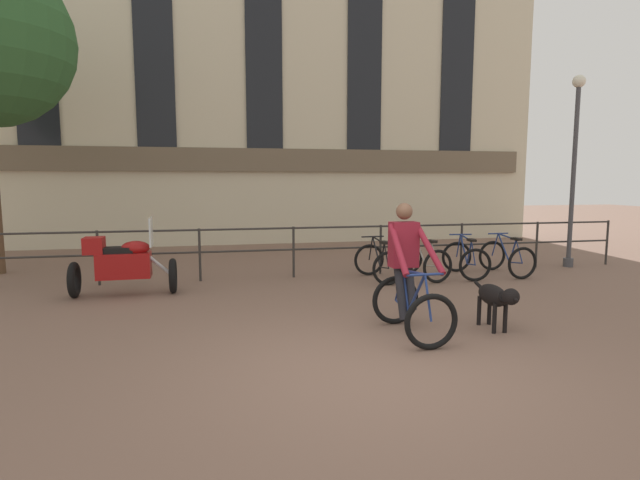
{
  "coord_description": "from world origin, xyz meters",
  "views": [
    {
      "loc": [
        -1.58,
        -4.82,
        2.0
      ],
      "look_at": [
        0.06,
        2.86,
        1.05
      ],
      "focal_mm": 28.0,
      "sensor_mm": 36.0,
      "label": 1
    }
  ],
  "objects_px": {
    "parked_bicycle_near_lamp": "(379,263)",
    "parked_bicycle_far_end": "(507,258)",
    "parked_motorcycle": "(123,264)",
    "parked_bicycle_mid_left": "(423,261)",
    "dog": "(496,297)",
    "street_lamp": "(574,161)",
    "cyclist_with_bike": "(408,276)",
    "parked_bicycle_mid_right": "(466,259)"
  },
  "relations": [
    {
      "from": "dog",
      "to": "street_lamp",
      "type": "bearing_deg",
      "value": 43.79
    },
    {
      "from": "dog",
      "to": "parked_bicycle_far_end",
      "type": "xyz_separation_m",
      "value": [
        2.41,
        3.53,
        -0.1
      ]
    },
    {
      "from": "parked_motorcycle",
      "to": "parked_bicycle_mid_right",
      "type": "xyz_separation_m",
      "value": [
        6.65,
        0.34,
        -0.2
      ]
    },
    {
      "from": "dog",
      "to": "parked_bicycle_mid_right",
      "type": "height_order",
      "value": "parked_bicycle_mid_right"
    },
    {
      "from": "parked_bicycle_mid_right",
      "to": "street_lamp",
      "type": "distance_m",
      "value": 3.61
    },
    {
      "from": "cyclist_with_bike",
      "to": "parked_bicycle_near_lamp",
      "type": "relative_size",
      "value": 1.49
    },
    {
      "from": "cyclist_with_bike",
      "to": "dog",
      "type": "distance_m",
      "value": 1.23
    },
    {
      "from": "parked_motorcycle",
      "to": "parked_bicycle_mid_right",
      "type": "bearing_deg",
      "value": -88.57
    },
    {
      "from": "cyclist_with_bike",
      "to": "parked_bicycle_mid_left",
      "type": "height_order",
      "value": "cyclist_with_bike"
    },
    {
      "from": "parked_bicycle_near_lamp",
      "to": "street_lamp",
      "type": "height_order",
      "value": "street_lamp"
    },
    {
      "from": "cyclist_with_bike",
      "to": "dog",
      "type": "relative_size",
      "value": 1.62
    },
    {
      "from": "parked_bicycle_mid_right",
      "to": "parked_bicycle_mid_left",
      "type": "bearing_deg",
      "value": 7.58
    },
    {
      "from": "parked_bicycle_mid_left",
      "to": "parked_bicycle_mid_right",
      "type": "xyz_separation_m",
      "value": [
        0.95,
        -0.0,
        0.0
      ]
    },
    {
      "from": "parked_bicycle_mid_right",
      "to": "dog",
      "type": "bearing_deg",
      "value": 75.14
    },
    {
      "from": "parked_bicycle_mid_left",
      "to": "parked_motorcycle",
      "type": "bearing_deg",
      "value": -5.61
    },
    {
      "from": "parked_bicycle_mid_right",
      "to": "parked_bicycle_far_end",
      "type": "xyz_separation_m",
      "value": [
        0.95,
        -0.0,
        0.0
      ]
    },
    {
      "from": "cyclist_with_bike",
      "to": "parked_bicycle_far_end",
      "type": "relative_size",
      "value": 1.5
    },
    {
      "from": "parked_bicycle_near_lamp",
      "to": "parked_bicycle_far_end",
      "type": "relative_size",
      "value": 1.01
    },
    {
      "from": "parked_motorcycle",
      "to": "parked_bicycle_mid_right",
      "type": "height_order",
      "value": "parked_motorcycle"
    },
    {
      "from": "dog",
      "to": "parked_bicycle_near_lamp",
      "type": "xyz_separation_m",
      "value": [
        -0.44,
        3.53,
        -0.1
      ]
    },
    {
      "from": "dog",
      "to": "parked_motorcycle",
      "type": "distance_m",
      "value": 6.09
    },
    {
      "from": "dog",
      "to": "parked_bicycle_mid_left",
      "type": "relative_size",
      "value": 0.88
    },
    {
      "from": "cyclist_with_bike",
      "to": "parked_bicycle_mid_right",
      "type": "distance_m",
      "value": 4.3
    },
    {
      "from": "parked_motorcycle",
      "to": "street_lamp",
      "type": "bearing_deg",
      "value": -86.04
    },
    {
      "from": "parked_bicycle_mid_right",
      "to": "street_lamp",
      "type": "relative_size",
      "value": 0.28
    },
    {
      "from": "parked_motorcycle",
      "to": "parked_bicycle_mid_left",
      "type": "relative_size",
      "value": 1.46
    },
    {
      "from": "parked_motorcycle",
      "to": "street_lamp",
      "type": "height_order",
      "value": "street_lamp"
    },
    {
      "from": "parked_motorcycle",
      "to": "parked_bicycle_near_lamp",
      "type": "xyz_separation_m",
      "value": [
        4.75,
        0.34,
        -0.2
      ]
    },
    {
      "from": "parked_bicycle_near_lamp",
      "to": "parked_bicycle_mid_right",
      "type": "xyz_separation_m",
      "value": [
        1.9,
        0.0,
        0.0
      ]
    },
    {
      "from": "cyclist_with_bike",
      "to": "parked_bicycle_far_end",
      "type": "height_order",
      "value": "cyclist_with_bike"
    },
    {
      "from": "cyclist_with_bike",
      "to": "parked_motorcycle",
      "type": "xyz_separation_m",
      "value": [
        -4.01,
        3.03,
        -0.2
      ]
    },
    {
      "from": "parked_bicycle_mid_left",
      "to": "street_lamp",
      "type": "height_order",
      "value": "street_lamp"
    },
    {
      "from": "cyclist_with_bike",
      "to": "parked_bicycle_mid_left",
      "type": "relative_size",
      "value": 1.42
    },
    {
      "from": "parked_motorcycle",
      "to": "parked_bicycle_near_lamp",
      "type": "height_order",
      "value": "parked_motorcycle"
    },
    {
      "from": "dog",
      "to": "parked_bicycle_mid_left",
      "type": "bearing_deg",
      "value": 82.32
    },
    {
      "from": "parked_bicycle_near_lamp",
      "to": "parked_bicycle_far_end",
      "type": "xyz_separation_m",
      "value": [
        2.85,
        -0.0,
        0.0
      ]
    },
    {
      "from": "parked_motorcycle",
      "to": "street_lamp",
      "type": "xyz_separation_m",
      "value": [
        9.55,
        0.91,
        1.86
      ]
    },
    {
      "from": "parked_bicycle_far_end",
      "to": "dog",
      "type": "bearing_deg",
      "value": 53.4
    },
    {
      "from": "cyclist_with_bike",
      "to": "parked_bicycle_mid_right",
      "type": "height_order",
      "value": "cyclist_with_bike"
    },
    {
      "from": "parked_bicycle_mid_left",
      "to": "parked_bicycle_far_end",
      "type": "distance_m",
      "value": 1.9
    },
    {
      "from": "cyclist_with_bike",
      "to": "street_lamp",
      "type": "bearing_deg",
      "value": 33.76
    },
    {
      "from": "parked_bicycle_mid_left",
      "to": "street_lamp",
      "type": "relative_size",
      "value": 0.28
    }
  ]
}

